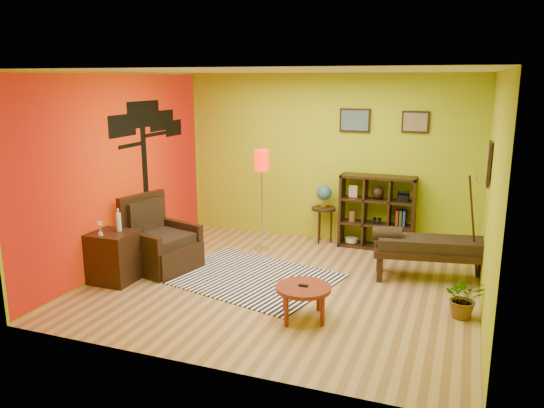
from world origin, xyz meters
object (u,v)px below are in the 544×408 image
(side_cabinet, at_px, (113,257))
(coffee_table, at_px, (303,291))
(cube_shelf, at_px, (378,212))
(bench, at_px, (429,247))
(armchair, at_px, (159,246))
(potted_plant, at_px, (464,302))
(globe_table, at_px, (324,199))
(floor_lamp, at_px, (262,169))

(side_cabinet, bearing_deg, coffee_table, -4.19)
(cube_shelf, relative_size, bench, 0.73)
(armchair, bearing_deg, potted_plant, -2.96)
(coffee_table, distance_m, cube_shelf, 2.96)
(armchair, distance_m, globe_table, 2.83)
(coffee_table, xyz_separation_m, bench, (1.24, 1.78, 0.12))
(cube_shelf, bearing_deg, globe_table, -178.87)
(armchair, relative_size, bench, 0.65)
(side_cabinet, distance_m, globe_table, 3.52)
(floor_lamp, bearing_deg, globe_table, 41.10)
(armchair, relative_size, globe_table, 1.08)
(potted_plant, bearing_deg, bench, 114.14)
(side_cabinet, xyz_separation_m, floor_lamp, (1.39, 1.99, 0.97))
(globe_table, bearing_deg, bench, -32.38)
(armchair, xyz_separation_m, floor_lamp, (1.10, 1.31, 1.00))
(armchair, bearing_deg, side_cabinet, -113.00)
(side_cabinet, height_order, potted_plant, side_cabinet)
(bench, bearing_deg, floor_lamp, 170.99)
(globe_table, bearing_deg, armchair, -133.58)
(floor_lamp, bearing_deg, cube_shelf, 23.17)
(globe_table, distance_m, bench, 2.14)
(armchair, xyz_separation_m, bench, (3.71, 0.89, 0.14))
(potted_plant, bearing_deg, coffee_table, -159.03)
(potted_plant, bearing_deg, side_cabinet, -174.11)
(floor_lamp, bearing_deg, armchair, -130.17)
(coffee_table, xyz_separation_m, potted_plant, (1.74, 0.67, -0.15))
(armchair, distance_m, potted_plant, 4.22)
(cube_shelf, distance_m, potted_plant, 2.68)
(armchair, relative_size, side_cabinet, 1.06)
(armchair, distance_m, side_cabinet, 0.74)
(globe_table, bearing_deg, coffee_table, -79.39)
(globe_table, relative_size, cube_shelf, 0.83)
(coffee_table, bearing_deg, armchair, 160.32)
(armchair, bearing_deg, floor_lamp, 49.83)
(floor_lamp, bearing_deg, potted_plant, -26.10)
(globe_table, height_order, potted_plant, globe_table)
(armchair, xyz_separation_m, side_cabinet, (-0.29, -0.68, 0.03))
(potted_plant, bearing_deg, armchair, 177.04)
(coffee_table, relative_size, floor_lamp, 0.39)
(globe_table, bearing_deg, floor_lamp, -138.90)
(coffee_table, relative_size, armchair, 0.60)
(potted_plant, bearing_deg, globe_table, 135.53)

